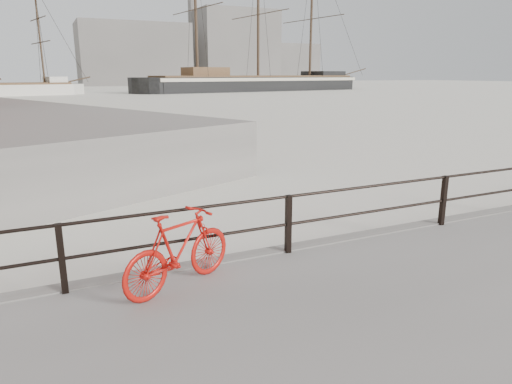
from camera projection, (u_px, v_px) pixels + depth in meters
name	position (u px, v px, depth m)	size (l,w,h in m)	color
ground	(433.00, 239.00, 9.37)	(400.00, 400.00, 0.00)	white
guardrail	(443.00, 201.00, 9.03)	(28.00, 0.10, 1.00)	black
bicycle	(179.00, 250.00, 6.33)	(1.87, 0.28, 1.13)	red
barque_black	(258.00, 91.00, 92.49)	(59.65, 19.52, 33.78)	black
schooner_mid	(6.00, 96.00, 71.38)	(25.91, 10.96, 18.90)	beige
industrial_west	(134.00, 55.00, 138.21)	(32.00, 18.00, 18.00)	gray
industrial_mid	(234.00, 48.00, 156.11)	(26.00, 20.00, 24.00)	gray
industrial_east	(286.00, 64.00, 171.13)	(20.00, 16.00, 14.00)	gray
smokestack	(192.00, 17.00, 152.70)	(2.80, 2.80, 44.00)	gray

